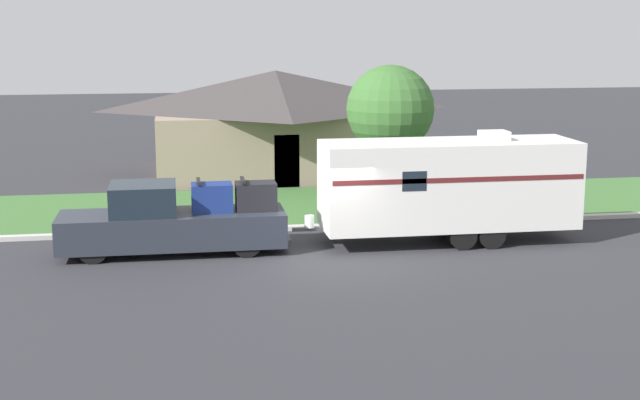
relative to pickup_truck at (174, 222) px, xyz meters
The scene contains 8 objects.
ground_plane 4.64m from the pickup_truck, 19.05° to the right, with size 120.00×120.00×0.00m, color #2D2D33.
curb_strip 4.94m from the pickup_truck, 27.74° to the left, with size 80.00×0.30×0.14m.
lawn_strip 7.37m from the pickup_truck, 53.95° to the left, with size 80.00×7.00×0.03m.
house_across_street 14.18m from the pickup_truck, 71.66° to the left, with size 11.01×8.19×4.41m.
pickup_truck is the anchor object (origin of this frame).
travel_trailer 8.11m from the pickup_truck, ahead, with size 8.43×2.27×3.31m.
mailbox 7.13m from the pickup_truck, 27.29° to the left, with size 0.48×0.20×1.31m.
tree_in_yard 8.86m from the pickup_truck, 30.36° to the left, with size 2.97×2.97×5.06m.
Camera 1 is at (-4.15, -23.45, 6.48)m, focal length 50.00 mm.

